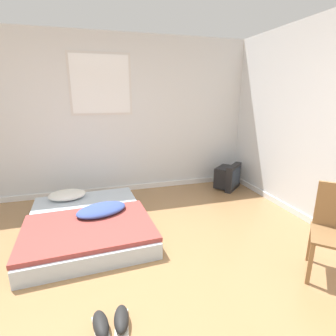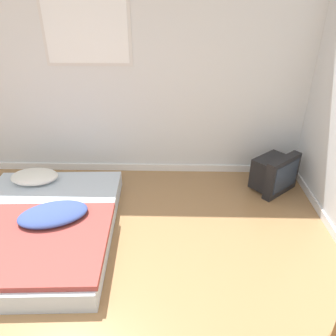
# 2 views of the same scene
# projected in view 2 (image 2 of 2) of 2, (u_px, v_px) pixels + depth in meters

# --- Properties ---
(wall_back) EXTENTS (7.57, 0.08, 2.60)m
(wall_back) POSITION_uv_depth(u_px,v_px,m) (85.00, 69.00, 3.73)
(wall_back) COLOR silver
(wall_back) RESTS_ON ground_plane
(mattress_bed) EXTENTS (1.49, 1.87, 0.33)m
(mattress_bed) POSITION_uv_depth(u_px,v_px,m) (38.00, 225.00, 3.13)
(mattress_bed) COLOR silver
(mattress_bed) RESTS_ON ground_plane
(crt_tv) EXTENTS (0.58, 0.57, 0.45)m
(crt_tv) POSITION_uv_depth(u_px,v_px,m) (274.00, 173.00, 3.81)
(crt_tv) COLOR black
(crt_tv) RESTS_ON ground_plane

